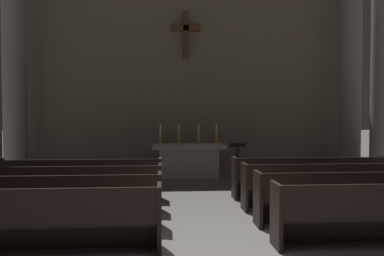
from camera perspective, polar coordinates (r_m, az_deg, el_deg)
ground_plane at (r=6.16m, az=3.67°, el=-16.44°), size 80.00×80.00×0.00m
pew_left_row_1 at (r=6.20m, az=-21.49°, el=-11.86°), size 3.60×0.50×0.95m
pew_left_row_2 at (r=7.28m, az=-18.78°, el=-9.75°), size 3.60×0.50×0.95m
pew_left_row_3 at (r=8.37m, az=-16.78°, el=-8.18°), size 3.60×0.50×0.95m
pew_left_row_4 at (r=9.48m, az=-15.27°, el=-6.97°), size 3.60×0.50×0.95m
pew_right_row_2 at (r=7.83m, az=22.03°, el=-8.95°), size 3.60×0.50×0.95m
pew_right_row_3 at (r=8.86m, az=18.72°, el=-7.64°), size 3.60×0.50×0.95m
pew_right_row_4 at (r=9.91m, az=16.13°, el=-6.58°), size 3.60×0.50×0.95m
column_left_fourth at (r=13.79m, az=-23.52°, el=8.55°), size 1.06×1.06×7.27m
column_right_fourth at (r=14.39m, az=21.19°, el=8.30°), size 1.06×1.06×7.27m
altar at (r=12.46m, az=-0.48°, el=-4.47°), size 2.20×0.90×1.01m
candlestick_outer_left at (r=12.37m, az=-4.41°, el=-1.41°), size 0.16×0.16×0.61m
candlestick_inner_left at (r=12.38m, az=-1.86°, el=-1.40°), size 0.16×0.16×0.61m
candlestick_inner_right at (r=12.42m, az=0.90°, el=-1.39°), size 0.16×0.16×0.61m
candlestick_outer_right at (r=12.48m, az=3.42°, el=-1.38°), size 0.16×0.16×0.61m
apse_with_cross at (r=14.15m, az=-0.91°, el=11.01°), size 11.75×0.43×8.30m
lectern at (r=11.43m, az=6.33°, el=-5.00°), size 0.44×0.36×1.15m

